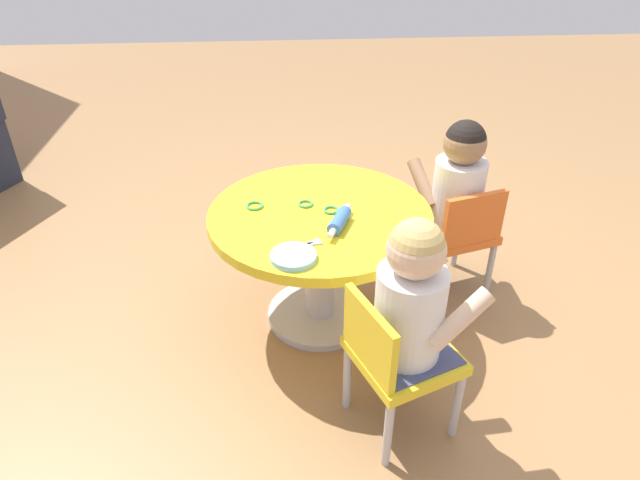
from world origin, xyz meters
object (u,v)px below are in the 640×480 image
object	(u,v)px
craft_table	(320,240)
child_chair_right	(457,233)
child_chair_left	(395,357)
seated_child_left	(412,296)
seated_child_right	(459,181)
craft_scissors	(297,247)
rolling_pin	(339,221)

from	to	relation	value
craft_table	child_chair_right	distance (m)	0.61
child_chair_left	seated_child_left	size ratio (longest dim) A/B	1.05
seated_child_right	seated_child_left	bearing A→B (deg)	154.25
seated_child_left	craft_scissors	bearing A→B (deg)	45.42
seated_child_left	rolling_pin	size ratio (longest dim) A/B	2.32
child_chair_right	rolling_pin	bearing A→B (deg)	114.91
child_chair_left	rolling_pin	world-z (taller)	rolling_pin
craft_table	child_chair_right	world-z (taller)	child_chair_right
craft_table	craft_scissors	xyz separation A→B (m)	(-0.24, 0.10, 0.13)
child_chair_left	rolling_pin	distance (m)	0.53
seated_child_left	child_chair_right	distance (m)	0.81
child_chair_left	rolling_pin	size ratio (longest dim) A/B	2.44
rolling_pin	craft_scissors	xyz separation A→B (m)	(-0.13, 0.16, -0.02)
seated_child_left	craft_scissors	distance (m)	0.46
craft_table	rolling_pin	xyz separation A→B (m)	(-0.11, -0.06, 0.15)
craft_table	seated_child_right	world-z (taller)	seated_child_right
craft_table	child_chair_right	bearing A→B (deg)	-77.46
seated_child_left	seated_child_right	bearing A→B (deg)	-25.75
seated_child_left	child_chair_right	size ratio (longest dim) A/B	0.95
seated_child_right	rolling_pin	bearing A→B (deg)	118.73
child_chair_right	seated_child_right	bearing A→B (deg)	15.83
child_chair_left	seated_child_left	world-z (taller)	seated_child_left
child_chair_left	seated_child_right	bearing A→B (deg)	-27.59
child_chair_left	child_chair_right	size ratio (longest dim) A/B	1.00
craft_table	child_chair_left	bearing A→B (deg)	-161.61
child_chair_left	rolling_pin	xyz separation A→B (m)	(0.46, 0.13, 0.23)
seated_child_left	craft_scissors	size ratio (longest dim) A/B	3.59
craft_table	seated_child_right	bearing A→B (deg)	-73.68
seated_child_right	craft_scissors	world-z (taller)	seated_child_right
rolling_pin	child_chair_right	bearing A→B (deg)	-65.09
child_chair_right	rolling_pin	distance (m)	0.63
child_chair_right	seated_child_right	size ratio (longest dim) A/B	1.05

